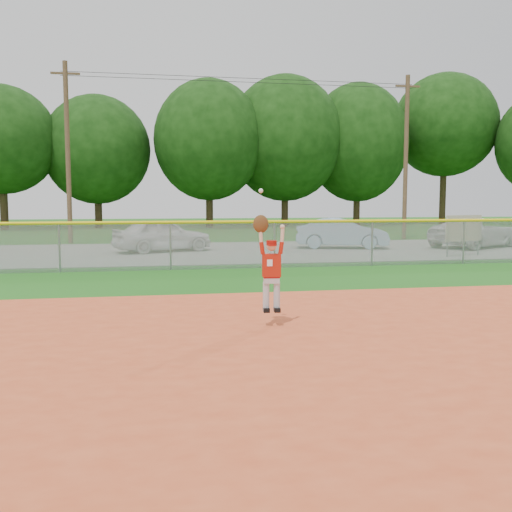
{
  "coord_description": "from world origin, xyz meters",
  "views": [
    {
      "loc": [
        -3.84,
        -7.99,
        2.2
      ],
      "look_at": [
        -1.87,
        2.99,
        1.1
      ],
      "focal_mm": 40.0,
      "sensor_mm": 36.0,
      "label": 1
    }
  ],
  "objects_px": {
    "car_white_a": "(162,235)",
    "car_blue": "(342,233)",
    "ballplayer": "(270,264)",
    "car_white_b": "(476,232)",
    "sponsor_sign": "(464,229)"
  },
  "relations": [
    {
      "from": "car_blue",
      "to": "sponsor_sign",
      "type": "height_order",
      "value": "sponsor_sign"
    },
    {
      "from": "car_white_b",
      "to": "sponsor_sign",
      "type": "relative_size",
      "value": 2.77
    },
    {
      "from": "car_white_a",
      "to": "ballplayer",
      "type": "bearing_deg",
      "value": 164.87
    },
    {
      "from": "car_white_a",
      "to": "ballplayer",
      "type": "relative_size",
      "value": 1.94
    },
    {
      "from": "sponsor_sign",
      "to": "ballplayer",
      "type": "bearing_deg",
      "value": -132.51
    },
    {
      "from": "car_blue",
      "to": "sponsor_sign",
      "type": "bearing_deg",
      "value": -126.27
    },
    {
      "from": "car_blue",
      "to": "sponsor_sign",
      "type": "xyz_separation_m",
      "value": [
        3.46,
        -4.29,
        0.36
      ]
    },
    {
      "from": "car_white_b",
      "to": "ballplayer",
      "type": "bearing_deg",
      "value": 111.55
    },
    {
      "from": "car_blue",
      "to": "car_white_b",
      "type": "xyz_separation_m",
      "value": [
        6.3,
        -0.53,
        0.0
      ]
    },
    {
      "from": "car_white_a",
      "to": "sponsor_sign",
      "type": "distance_m",
      "value": 12.14
    },
    {
      "from": "car_blue",
      "to": "sponsor_sign",
      "type": "relative_size",
      "value": 2.33
    },
    {
      "from": "car_blue",
      "to": "car_white_a",
      "type": "bearing_deg",
      "value": 106.59
    },
    {
      "from": "car_white_a",
      "to": "car_blue",
      "type": "relative_size",
      "value": 1.0
    },
    {
      "from": "sponsor_sign",
      "to": "car_blue",
      "type": "bearing_deg",
      "value": 128.88
    },
    {
      "from": "car_blue",
      "to": "car_white_b",
      "type": "bearing_deg",
      "value": -79.97
    }
  ]
}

